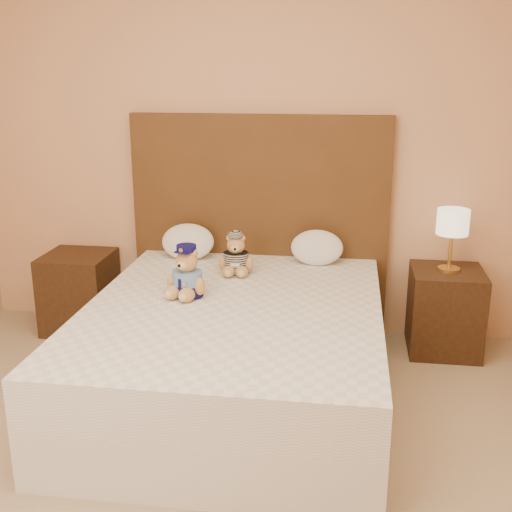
{
  "coord_description": "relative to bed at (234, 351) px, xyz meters",
  "views": [
    {
      "loc": [
        0.6,
        -2.03,
        1.81
      ],
      "look_at": [
        0.09,
        1.45,
        0.76
      ],
      "focal_mm": 45.0,
      "sensor_mm": 36.0,
      "label": 1
    }
  ],
  "objects": [
    {
      "name": "lamp",
      "position": [
        1.25,
        0.8,
        0.57
      ],
      "size": [
        0.2,
        0.2,
        0.4
      ],
      "color": "gold",
      "rests_on": "nightstand_right"
    },
    {
      "name": "nightstand_left",
      "position": [
        -1.25,
        0.8,
        -0.0
      ],
      "size": [
        0.45,
        0.45,
        0.55
      ],
      "primitive_type": "cube",
      "color": "#392212",
      "rests_on": "ground"
    },
    {
      "name": "headboard",
      "position": [
        0.0,
        1.01,
        0.47
      ],
      "size": [
        1.75,
        0.08,
        1.5
      ],
      "primitive_type": "cube",
      "color": "#503018",
      "rests_on": "ground"
    },
    {
      "name": "pillow_left",
      "position": [
        -0.46,
        0.83,
        0.4
      ],
      "size": [
        0.36,
        0.23,
        0.25
      ],
      "primitive_type": "ellipsoid",
      "color": "white",
      "rests_on": "bed"
    },
    {
      "name": "teddy_police",
      "position": [
        -0.28,
        0.1,
        0.42
      ],
      "size": [
        0.32,
        0.31,
        0.3
      ],
      "primitive_type": null,
      "rotation": [
        0.0,
        0.0,
        -0.32
      ],
      "color": "#BC8349",
      "rests_on": "bed"
    },
    {
      "name": "teddy_prisoner",
      "position": [
        -0.08,
        0.54,
        0.4
      ],
      "size": [
        0.25,
        0.24,
        0.26
      ],
      "primitive_type": null,
      "rotation": [
        0.0,
        0.0,
        0.09
      ],
      "color": "#BC8349",
      "rests_on": "bed"
    },
    {
      "name": "bed",
      "position": [
        0.0,
        0.0,
        0.0
      ],
      "size": [
        1.6,
        2.0,
        0.55
      ],
      "color": "white",
      "rests_on": "ground"
    },
    {
      "name": "pillow_right",
      "position": [
        0.41,
        0.83,
        0.4
      ],
      "size": [
        0.34,
        0.22,
        0.24
      ],
      "primitive_type": "ellipsoid",
      "color": "white",
      "rests_on": "bed"
    },
    {
      "name": "nightstand_right",
      "position": [
        1.25,
        0.8,
        -0.0
      ],
      "size": [
        0.45,
        0.45,
        0.55
      ],
      "primitive_type": "cube",
      "color": "#392212",
      "rests_on": "ground"
    },
    {
      "name": "room_walls",
      "position": [
        0.0,
        -0.74,
        1.53
      ],
      "size": [
        4.04,
        4.52,
        2.72
      ],
      "color": "tan",
      "rests_on": "ground"
    }
  ]
}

